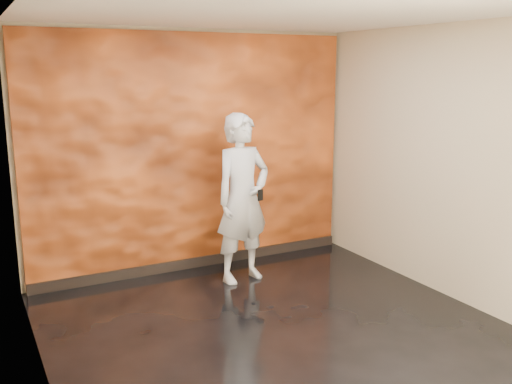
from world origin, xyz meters
name	(u,v)px	position (x,y,z in m)	size (l,w,h in m)	color
room	(278,180)	(0.00, 0.00, 1.40)	(4.02, 4.02, 2.81)	black
feature_wall	(195,153)	(0.00, 1.96, 1.38)	(3.90, 0.06, 2.75)	orange
baseboard	(198,262)	(0.00, 1.92, 0.06)	(3.90, 0.04, 0.12)	black
man	(243,198)	(0.30, 1.30, 0.94)	(0.69, 0.45, 1.88)	#9CA0AB
phone	(260,195)	(0.37, 1.02, 1.03)	(0.07, 0.01, 0.12)	black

